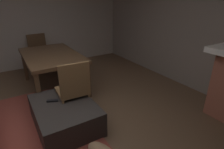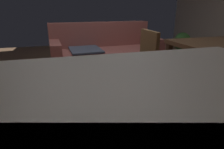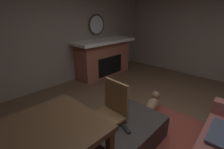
{
  "view_description": "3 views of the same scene",
  "coord_description": "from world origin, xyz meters",
  "px_view_note": "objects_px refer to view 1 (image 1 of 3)",
  "views": [
    {
      "loc": [
        -1.87,
        0.24,
        1.75
      ],
      "look_at": [
        -0.17,
        -0.81,
        0.91
      ],
      "focal_mm": 29.13,
      "sensor_mm": 36.0,
      "label": 1
    },
    {
      "loc": [
        -0.63,
        -2.49,
        1.16
      ],
      "look_at": [
        -0.13,
        -0.75,
        0.52
      ],
      "focal_mm": 29.61,
      "sensor_mm": 36.0,
      "label": 2
    },
    {
      "loc": [
        1.86,
        0.8,
        1.79
      ],
      "look_at": [
        0.05,
        -0.94,
        0.83
      ],
      "focal_mm": 25.24,
      "sensor_mm": 36.0,
      "label": 3
    }
  ],
  "objects_px": {
    "dining_chair_east": "(39,51)",
    "dining_chair_west": "(73,87)",
    "ottoman_coffee_table": "(65,114)",
    "dining_table": "(51,58)",
    "tv_remote": "(53,101)"
  },
  "relations": [
    {
      "from": "dining_chair_west",
      "to": "ottoman_coffee_table",
      "type": "bearing_deg",
      "value": 117.99
    },
    {
      "from": "dining_chair_east",
      "to": "dining_chair_west",
      "type": "bearing_deg",
      "value": -179.9
    },
    {
      "from": "ottoman_coffee_table",
      "to": "dining_table",
      "type": "bearing_deg",
      "value": -9.03
    },
    {
      "from": "dining_chair_east",
      "to": "ottoman_coffee_table",
      "type": "bearing_deg",
      "value": 175.45
    },
    {
      "from": "dining_table",
      "to": "dining_chair_west",
      "type": "height_order",
      "value": "dining_chair_west"
    },
    {
      "from": "ottoman_coffee_table",
      "to": "tv_remote",
      "type": "height_order",
      "value": "tv_remote"
    },
    {
      "from": "tv_remote",
      "to": "dining_chair_west",
      "type": "bearing_deg",
      "value": -73.15
    },
    {
      "from": "tv_remote",
      "to": "dining_chair_west",
      "type": "distance_m",
      "value": 0.35
    },
    {
      "from": "dining_table",
      "to": "dining_chair_west",
      "type": "distance_m",
      "value": 1.2
    },
    {
      "from": "dining_chair_east",
      "to": "dining_table",
      "type": "bearing_deg",
      "value": -179.6
    },
    {
      "from": "tv_remote",
      "to": "dining_chair_west",
      "type": "relative_size",
      "value": 0.17
    },
    {
      "from": "ottoman_coffee_table",
      "to": "dining_chair_west",
      "type": "xyz_separation_m",
      "value": [
        0.11,
        -0.2,
        0.34
      ]
    },
    {
      "from": "dining_table",
      "to": "dining_chair_east",
      "type": "xyz_separation_m",
      "value": [
        1.2,
        0.01,
        -0.14
      ]
    },
    {
      "from": "ottoman_coffee_table",
      "to": "dining_chair_east",
      "type": "bearing_deg",
      "value": -4.55
    },
    {
      "from": "ottoman_coffee_table",
      "to": "dining_table",
      "type": "distance_m",
      "value": 1.41
    }
  ]
}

